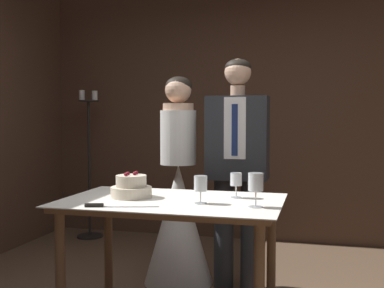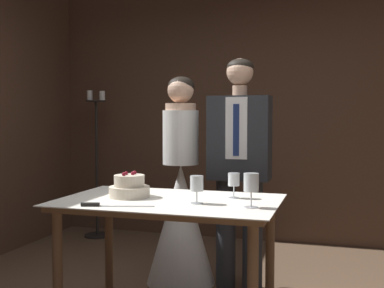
{
  "view_description": "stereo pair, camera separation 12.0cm",
  "coord_description": "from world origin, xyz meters",
  "px_view_note": "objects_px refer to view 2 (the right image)",
  "views": [
    {
      "loc": [
        0.77,
        -2.66,
        1.3
      ],
      "look_at": [
        -0.05,
        0.46,
        1.12
      ],
      "focal_mm": 45.0,
      "sensor_mm": 36.0,
      "label": 1
    },
    {
      "loc": [
        0.88,
        -2.62,
        1.3
      ],
      "look_at": [
        -0.05,
        0.46,
        1.12
      ],
      "focal_mm": 45.0,
      "sensor_mm": 36.0,
      "label": 2
    }
  ],
  "objects_px": {
    "wine_glass_near": "(234,180)",
    "bride": "(181,208)",
    "wine_glass_middle": "(197,185)",
    "candle_stand": "(97,171)",
    "cake_table": "(169,217)",
    "tiered_cake": "(129,187)",
    "cake_knife": "(103,205)",
    "groom": "(239,160)",
    "wine_glass_far": "(251,184)"
  },
  "relations": [
    {
      "from": "wine_glass_far",
      "to": "cake_table",
      "type": "bearing_deg",
      "value": 167.73
    },
    {
      "from": "wine_glass_far",
      "to": "candle_stand",
      "type": "relative_size",
      "value": 0.12
    },
    {
      "from": "candle_stand",
      "to": "tiered_cake",
      "type": "bearing_deg",
      "value": -57.3
    },
    {
      "from": "tiered_cake",
      "to": "wine_glass_far",
      "type": "bearing_deg",
      "value": -9.39
    },
    {
      "from": "cake_table",
      "to": "bride",
      "type": "relative_size",
      "value": 0.79
    },
    {
      "from": "wine_glass_near",
      "to": "bride",
      "type": "relative_size",
      "value": 0.09
    },
    {
      "from": "bride",
      "to": "candle_stand",
      "type": "relative_size",
      "value": 1.02
    },
    {
      "from": "groom",
      "to": "bride",
      "type": "bearing_deg",
      "value": 179.92
    },
    {
      "from": "tiered_cake",
      "to": "groom",
      "type": "height_order",
      "value": "groom"
    },
    {
      "from": "tiered_cake",
      "to": "cake_table",
      "type": "bearing_deg",
      "value": -3.68
    },
    {
      "from": "tiered_cake",
      "to": "wine_glass_middle",
      "type": "xyz_separation_m",
      "value": [
        0.45,
        -0.09,
        0.05
      ]
    },
    {
      "from": "tiered_cake",
      "to": "wine_glass_near",
      "type": "distance_m",
      "value": 0.63
    },
    {
      "from": "cake_table",
      "to": "bride",
      "type": "height_order",
      "value": "bride"
    },
    {
      "from": "wine_glass_near",
      "to": "bride",
      "type": "bearing_deg",
      "value": 127.39
    },
    {
      "from": "tiered_cake",
      "to": "groom",
      "type": "xyz_separation_m",
      "value": [
        0.49,
        0.91,
        0.1
      ]
    },
    {
      "from": "wine_glass_near",
      "to": "groom",
      "type": "distance_m",
      "value": 0.77
    },
    {
      "from": "candle_stand",
      "to": "wine_glass_near",
      "type": "bearing_deg",
      "value": -44.67
    },
    {
      "from": "wine_glass_far",
      "to": "bride",
      "type": "height_order",
      "value": "bride"
    },
    {
      "from": "wine_glass_middle",
      "to": "bride",
      "type": "relative_size",
      "value": 0.1
    },
    {
      "from": "wine_glass_middle",
      "to": "groom",
      "type": "height_order",
      "value": "groom"
    },
    {
      "from": "candle_stand",
      "to": "wine_glass_middle",
      "type": "bearing_deg",
      "value": -50.52
    },
    {
      "from": "bride",
      "to": "wine_glass_near",
      "type": "bearing_deg",
      "value": -52.61
    },
    {
      "from": "cake_table",
      "to": "tiered_cake",
      "type": "bearing_deg",
      "value": 176.32
    },
    {
      "from": "cake_knife",
      "to": "wine_glass_middle",
      "type": "bearing_deg",
      "value": 11.13
    },
    {
      "from": "wine_glass_middle",
      "to": "candle_stand",
      "type": "xyz_separation_m",
      "value": [
        -1.77,
        2.15,
        -0.21
      ]
    },
    {
      "from": "cake_knife",
      "to": "tiered_cake",
      "type": "bearing_deg",
      "value": 73.17
    },
    {
      "from": "wine_glass_near",
      "to": "bride",
      "type": "xyz_separation_m",
      "value": [
        -0.58,
        0.76,
        -0.33
      ]
    },
    {
      "from": "cake_table",
      "to": "candle_stand",
      "type": "bearing_deg",
      "value": 127.31
    },
    {
      "from": "groom",
      "to": "wine_glass_far",
      "type": "bearing_deg",
      "value": -75.39
    },
    {
      "from": "cake_knife",
      "to": "bride",
      "type": "bearing_deg",
      "value": 72.82
    },
    {
      "from": "wine_glass_far",
      "to": "groom",
      "type": "height_order",
      "value": "groom"
    },
    {
      "from": "wine_glass_middle",
      "to": "groom",
      "type": "bearing_deg",
      "value": 87.68
    },
    {
      "from": "tiered_cake",
      "to": "candle_stand",
      "type": "height_order",
      "value": "candle_stand"
    },
    {
      "from": "wine_glass_near",
      "to": "candle_stand",
      "type": "distance_m",
      "value": 2.72
    },
    {
      "from": "wine_glass_far",
      "to": "candle_stand",
      "type": "distance_m",
      "value": 3.02
    },
    {
      "from": "cake_knife",
      "to": "bride",
      "type": "relative_size",
      "value": 0.24
    },
    {
      "from": "wine_glass_near",
      "to": "wine_glass_middle",
      "type": "relative_size",
      "value": 0.96
    },
    {
      "from": "cake_table",
      "to": "wine_glass_middle",
      "type": "relative_size",
      "value": 8.19
    },
    {
      "from": "cake_knife",
      "to": "bride",
      "type": "height_order",
      "value": "bride"
    },
    {
      "from": "bride",
      "to": "groom",
      "type": "distance_m",
      "value": 0.6
    },
    {
      "from": "tiered_cake",
      "to": "candle_stand",
      "type": "xyz_separation_m",
      "value": [
        -1.32,
        2.05,
        -0.17
      ]
    },
    {
      "from": "bride",
      "to": "cake_table",
      "type": "bearing_deg",
      "value": -75.9
    },
    {
      "from": "cake_knife",
      "to": "bride",
      "type": "distance_m",
      "value": 1.26
    },
    {
      "from": "cake_knife",
      "to": "groom",
      "type": "distance_m",
      "value": 1.34
    },
    {
      "from": "cake_knife",
      "to": "wine_glass_near",
      "type": "bearing_deg",
      "value": 21.8
    },
    {
      "from": "wine_glass_middle",
      "to": "wine_glass_far",
      "type": "bearing_deg",
      "value": -5.76
    },
    {
      "from": "wine_glass_near",
      "to": "candle_stand",
      "type": "height_order",
      "value": "candle_stand"
    },
    {
      "from": "wine_glass_far",
      "to": "groom",
      "type": "xyz_separation_m",
      "value": [
        -0.27,
        1.04,
        0.03
      ]
    },
    {
      "from": "tiered_cake",
      "to": "candle_stand",
      "type": "bearing_deg",
      "value": 122.7
    },
    {
      "from": "wine_glass_near",
      "to": "cake_table",
      "type": "bearing_deg",
      "value": -155.06
    }
  ]
}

